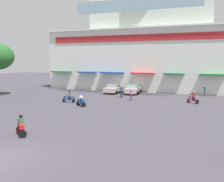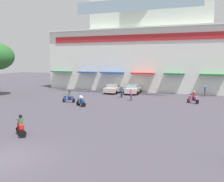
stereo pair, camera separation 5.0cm
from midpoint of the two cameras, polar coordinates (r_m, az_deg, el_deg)
The scene contains 11 objects.
ground_plane at distance 25.51m, azimuth -2.25°, elevation -4.80°, with size 128.00×128.00×0.00m, color #47424D.
colonial_building at distance 47.91m, azimuth 9.30°, elevation 11.27°, with size 35.53×18.73×21.00m.
parked_car_0 at distance 39.92m, azimuth 0.39°, elevation 0.56°, with size 2.44×4.24×1.43m.
parked_car_1 at distance 39.07m, azimuth 4.76°, elevation 0.42°, with size 2.59×4.06×1.46m.
scooter_rider_1 at distance 18.83m, azimuth -19.75°, elevation -7.55°, with size 1.46×1.38×1.50m.
scooter_rider_4 at distance 32.13m, azimuth 17.85°, elevation -1.53°, with size 1.41×1.12×1.53m.
scooter_rider_5 at distance 28.95m, azimuth -6.98°, elevation -2.19°, with size 1.50×1.28×1.52m.
scooter_rider_6 at distance 31.72m, azimuth -9.61°, elevation -1.46°, with size 1.50×0.61×1.47m.
pedestrian_0 at distance 35.18m, azimuth 2.23°, elevation 0.04°, with size 0.53×0.53×1.68m.
pedestrian_2 at distance 32.58m, azimuth 4.42°, elevation -0.59°, with size 0.43×0.43×1.62m.
pedestrian_3 at distance 38.71m, azimuth 20.23°, elevation 0.22°, with size 0.40×0.40×1.60m.
Camera 2 is at (9.95, -9.90, 5.23)m, focal length 40.63 mm.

